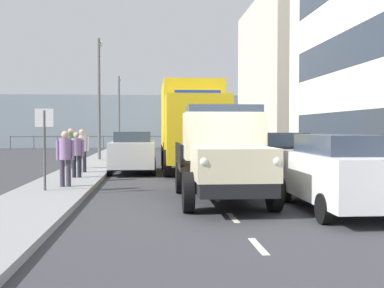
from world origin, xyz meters
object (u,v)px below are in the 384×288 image
object	(u,v)px
street_sign	(44,135)
car_silver_oppositeside_0	(133,152)
lamp_post_promenade	(99,88)
truck_vintage_cream	(223,156)
car_black_kerbside_1	(276,157)
car_white_kerbside_near	(339,171)
pedestrian_in_dark_coat	(77,151)
pedestrian_near_railing	(65,154)
pedestrian_by_lamp	(82,147)
lamp_post_far	(119,105)
pedestrian_with_bag	(71,145)
lorry_cargo_yellow	(192,123)

from	to	relation	value
street_sign	car_silver_oppositeside_0	bearing A→B (deg)	-107.99
street_sign	lamp_post_promenade	bearing A→B (deg)	-90.14
truck_vintage_cream	car_silver_oppositeside_0	bearing A→B (deg)	-72.73
car_black_kerbside_1	car_silver_oppositeside_0	xyz separation A→B (m)	(4.97, -4.15, -0.00)
lamp_post_promenade	car_white_kerbside_near	bearing A→B (deg)	113.14
pedestrian_in_dark_coat	car_white_kerbside_near	bearing A→B (deg)	135.90
pedestrian_near_railing	pedestrian_by_lamp	distance (m)	4.68
car_silver_oppositeside_0	lamp_post_far	distance (m)	19.12
pedestrian_near_railing	street_sign	bearing A→B (deg)	63.62
car_silver_oppositeside_0	pedestrian_with_bag	size ratio (longest dim) A/B	2.36
car_silver_oppositeside_0	lamp_post_promenade	world-z (taller)	lamp_post_promenade
pedestrian_by_lamp	pedestrian_with_bag	distance (m)	1.90
pedestrian_in_dark_coat	pedestrian_with_bag	xyz separation A→B (m)	(0.83, -3.77, 0.08)
truck_vintage_cream	pedestrian_with_bag	bearing A→B (deg)	-59.69
pedestrian_near_railing	lamp_post_promenade	xyz separation A→B (m)	(0.38, -12.65, 2.98)
car_silver_oppositeside_0	street_sign	distance (m)	6.98
car_black_kerbside_1	pedestrian_with_bag	world-z (taller)	pedestrian_with_bag
pedestrian_in_dark_coat	car_black_kerbside_1	bearing A→B (deg)	171.25
car_black_kerbside_1	pedestrian_near_railing	xyz separation A→B (m)	(6.70, 1.62, 0.21)
lorry_cargo_yellow	pedestrian_in_dark_coat	distance (m)	6.08
street_sign	pedestrian_near_railing	bearing A→B (deg)	-116.38
lorry_cargo_yellow	car_white_kerbside_near	size ratio (longest dim) A/B	1.82
car_white_kerbside_near	lamp_post_promenade	bearing A→B (deg)	-66.86
street_sign	lamp_post_far	bearing A→B (deg)	-90.64
lorry_cargo_yellow	pedestrian_by_lamp	world-z (taller)	lorry_cargo_yellow
pedestrian_by_lamp	street_sign	xyz separation A→B (m)	(0.22, 5.50, 0.55)
pedestrian_by_lamp	pedestrian_with_bag	bearing A→B (deg)	-67.51
truck_vintage_cream	street_sign	size ratio (longest dim) A/B	2.51
pedestrian_with_bag	car_black_kerbside_1	bearing A→B (deg)	147.71
car_black_kerbside_1	pedestrian_near_railing	distance (m)	6.90
car_silver_oppositeside_0	pedestrian_near_railing	bearing A→B (deg)	73.29
lamp_post_promenade	lorry_cargo_yellow	bearing A→B (deg)	128.35
truck_vintage_cream	lamp_post_far	world-z (taller)	lamp_post_far
pedestrian_with_bag	lamp_post_far	size ratio (longest dim) A/B	0.29
lamp_post_promenade	pedestrian_near_railing	bearing A→B (deg)	91.71
lorry_cargo_yellow	lamp_post_promenade	bearing A→B (deg)	-51.65
pedestrian_in_dark_coat	lamp_post_far	world-z (taller)	lamp_post_far
car_white_kerbside_near	car_silver_oppositeside_0	bearing A→B (deg)	-62.85
lorry_cargo_yellow	pedestrian_near_railing	xyz separation A→B (m)	(4.25, 6.80, -0.97)
pedestrian_in_dark_coat	car_silver_oppositeside_0	bearing A→B (deg)	-120.32
pedestrian_in_dark_coat	pedestrian_with_bag	bearing A→B (deg)	-77.57
pedestrian_by_lamp	lamp_post_promenade	distance (m)	8.51
truck_vintage_cream	pedestrian_with_bag	world-z (taller)	truck_vintage_cream
car_white_kerbside_near	pedestrian_with_bag	size ratio (longest dim) A/B	2.65
truck_vintage_cream	car_black_kerbside_1	size ratio (longest dim) A/B	1.32
street_sign	pedestrian_in_dark_coat	bearing A→B (deg)	-95.32
pedestrian_in_dark_coat	street_sign	world-z (taller)	street_sign
truck_vintage_cream	lamp_post_far	size ratio (longest dim) A/B	0.97
truck_vintage_cream	car_silver_oppositeside_0	distance (m)	8.66
car_silver_oppositeside_0	lamp_post_far	world-z (taller)	lamp_post_far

